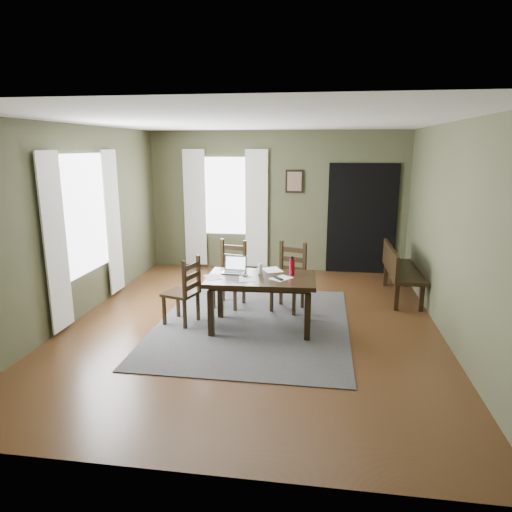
% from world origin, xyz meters
% --- Properties ---
extents(ground, '(5.00, 6.00, 0.01)m').
position_xyz_m(ground, '(0.00, 0.00, -0.01)').
color(ground, '#492C16').
extents(room_shell, '(5.02, 6.02, 2.71)m').
position_xyz_m(room_shell, '(0.00, 0.00, 1.80)').
color(room_shell, '#474A30').
rests_on(room_shell, ground).
extents(rug, '(2.60, 3.20, 0.01)m').
position_xyz_m(rug, '(0.00, 0.00, 0.01)').
color(rug, '#393939').
rests_on(rug, ground).
extents(dining_table, '(1.45, 0.91, 0.71)m').
position_xyz_m(dining_table, '(0.13, -0.13, 0.63)').
color(dining_table, black).
rests_on(dining_table, rug).
extents(chair_end, '(0.51, 0.51, 0.94)m').
position_xyz_m(chair_end, '(-0.94, -0.11, 0.46)').
color(chair_end, black).
rests_on(chair_end, rug).
extents(chair_back_left, '(0.52, 0.52, 0.99)m').
position_xyz_m(chair_back_left, '(-0.47, 0.74, 0.49)').
color(chair_back_left, black).
rests_on(chair_back_left, rug).
extents(chair_back_right, '(0.55, 0.55, 1.00)m').
position_xyz_m(chair_back_right, '(0.44, 0.68, 0.49)').
color(chair_back_right, black).
rests_on(chair_back_right, rug).
extents(bench, '(0.47, 1.48, 0.83)m').
position_xyz_m(bench, '(2.15, 1.50, 0.50)').
color(bench, black).
rests_on(bench, ground).
extents(laptop, '(0.32, 0.26, 0.21)m').
position_xyz_m(laptop, '(-0.26, 0.06, 0.78)').
color(laptop, '#B7B7BC').
rests_on(laptop, dining_table).
extents(computer_mouse, '(0.05, 0.09, 0.03)m').
position_xyz_m(computer_mouse, '(-0.08, -0.15, 0.74)').
color(computer_mouse, '#3F3F42').
rests_on(computer_mouse, dining_table).
extents(tv_remote, '(0.15, 0.18, 0.02)m').
position_xyz_m(tv_remote, '(0.36, -0.20, 0.73)').
color(tv_remote, black).
rests_on(tv_remote, dining_table).
extents(drinking_glass, '(0.07, 0.07, 0.14)m').
position_xyz_m(drinking_glass, '(0.10, 0.02, 0.79)').
color(drinking_glass, silver).
rests_on(drinking_glass, dining_table).
extents(water_bottle, '(0.09, 0.09, 0.25)m').
position_xyz_m(water_bottle, '(0.52, 0.04, 0.84)').
color(water_bottle, '#AA0D24').
rests_on(water_bottle, dining_table).
extents(paper_a, '(0.31, 0.34, 0.00)m').
position_xyz_m(paper_a, '(-0.49, -0.23, 0.72)').
color(paper_a, white).
rests_on(paper_a, dining_table).
extents(paper_b, '(0.33, 0.34, 0.00)m').
position_xyz_m(paper_b, '(0.40, -0.15, 0.72)').
color(paper_b, white).
rests_on(paper_b, dining_table).
extents(paper_c, '(0.34, 0.37, 0.00)m').
position_xyz_m(paper_c, '(0.24, 0.24, 0.72)').
color(paper_c, white).
rests_on(paper_c, dining_table).
extents(paper_e, '(0.26, 0.31, 0.00)m').
position_xyz_m(paper_e, '(-0.03, -0.25, 0.72)').
color(paper_e, white).
rests_on(paper_e, dining_table).
extents(window_left, '(0.01, 1.30, 1.70)m').
position_xyz_m(window_left, '(-2.47, 0.20, 1.45)').
color(window_left, white).
rests_on(window_left, ground).
extents(window_back, '(1.00, 0.01, 1.50)m').
position_xyz_m(window_back, '(-1.00, 2.97, 1.45)').
color(window_back, white).
rests_on(window_back, ground).
extents(curtain_left_near, '(0.03, 0.48, 2.30)m').
position_xyz_m(curtain_left_near, '(-2.44, -0.62, 1.20)').
color(curtain_left_near, silver).
rests_on(curtain_left_near, ground).
extents(curtain_left_far, '(0.03, 0.48, 2.30)m').
position_xyz_m(curtain_left_far, '(-2.44, 1.02, 1.20)').
color(curtain_left_far, silver).
rests_on(curtain_left_far, ground).
extents(curtain_back_left, '(0.44, 0.03, 2.30)m').
position_xyz_m(curtain_back_left, '(-1.62, 2.94, 1.20)').
color(curtain_back_left, silver).
rests_on(curtain_back_left, ground).
extents(curtain_back_right, '(0.44, 0.03, 2.30)m').
position_xyz_m(curtain_back_right, '(-0.38, 2.94, 1.20)').
color(curtain_back_right, silver).
rests_on(curtain_back_right, ground).
extents(framed_picture, '(0.34, 0.03, 0.44)m').
position_xyz_m(framed_picture, '(0.35, 2.97, 1.75)').
color(framed_picture, black).
rests_on(framed_picture, ground).
extents(doorway_back, '(1.30, 0.03, 2.10)m').
position_xyz_m(doorway_back, '(1.65, 2.97, 1.05)').
color(doorway_back, black).
rests_on(doorway_back, ground).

